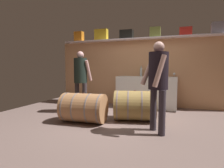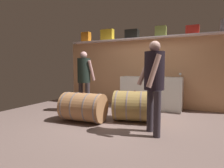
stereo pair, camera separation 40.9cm
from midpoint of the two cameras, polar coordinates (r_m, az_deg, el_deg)
name	(u,v)px [view 1 (the left image)]	position (r m, az deg, el deg)	size (l,w,h in m)	color
ground_plane	(127,118)	(4.37, 2.14, -10.59)	(6.62, 7.42, 0.02)	#715C55
back_wall_panel	(140,73)	(5.75, 6.90, 3.42)	(5.42, 0.10, 2.02)	tan
high_shelf_board	(140,39)	(5.66, 6.67, 13.83)	(4.99, 0.40, 0.03)	white
toolcase_orange	(79,37)	(6.48, -12.12, 14.24)	(0.30, 0.18, 0.33)	orange
toolcase_yellow	(101,35)	(6.10, -5.37, 15.03)	(0.42, 0.19, 0.35)	yellow
toolcase_black	(127,35)	(5.80, 2.51, 15.15)	(0.39, 0.28, 0.27)	black
toolcase_olive	(155,33)	(5.61, 11.26, 15.51)	(0.30, 0.26, 0.29)	olive
toolcase_red	(186,32)	(5.55, 20.04, 15.09)	(0.32, 0.29, 0.22)	red
toolcase_grey	(218,28)	(5.61, 28.39, 15.13)	(0.30, 0.19, 0.31)	gray
work_cabinet	(146,92)	(5.43, 8.51, -2.54)	(1.72, 0.52, 0.92)	silver
wine_bottle_clear	(141,72)	(5.56, 7.02, 3.87)	(0.07, 0.07, 0.32)	silver
wine_glass	(174,74)	(5.45, 16.87, 3.01)	(0.07, 0.07, 0.12)	white
wine_barrel_near	(135,105)	(4.09, 4.29, -6.74)	(1.03, 0.84, 0.67)	olive
wine_barrel_far	(84,108)	(4.03, -11.73, -7.30)	(0.97, 0.69, 0.64)	#A77349
winemaker_pouring	(81,75)	(4.89, -12.12, 2.75)	(0.51, 0.43, 1.60)	#342C30
visitor_tasting	(158,78)	(3.27, 10.72, 1.98)	(0.51, 0.54, 1.63)	#312A31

